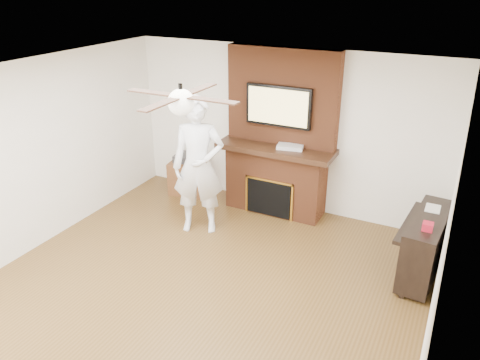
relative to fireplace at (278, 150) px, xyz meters
The scene contains 12 objects.
room_shell 2.56m from the fireplace, 90.00° to the right, with size 5.36×5.86×2.86m.
fireplace is the anchor object (origin of this frame).
tv 0.69m from the fireplace, 90.00° to the right, with size 1.00×0.08×0.60m.
ceiling_fan 2.88m from the fireplace, 90.00° to the right, with size 1.21×1.21×0.31m.
person 1.33m from the fireplace, 123.98° to the right, with size 0.73×0.48×1.98m, color white.
side_table 1.72m from the fireplace, behind, with size 0.67×0.67×0.67m.
piano 2.52m from the fireplace, 20.59° to the right, with size 0.56×1.27×0.90m.
cable_box 0.27m from the fireplace, 22.90° to the right, with size 0.38×0.22×0.05m, color silver.
candle_orange 0.98m from the fireplace, 146.74° to the right, with size 0.06×0.06×0.11m, color #C44F17.
candle_green 0.96m from the fireplace, 78.94° to the right, with size 0.07×0.07×0.10m, color #3A7830.
candle_cream 0.95m from the fireplace, 69.24° to the right, with size 0.08×0.08×0.13m, color beige.
candle_blue 0.99m from the fireplace, 51.75° to the right, with size 0.07×0.07×0.07m, color #2B4883.
Camera 1 is at (2.48, -3.67, 3.47)m, focal length 35.00 mm.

